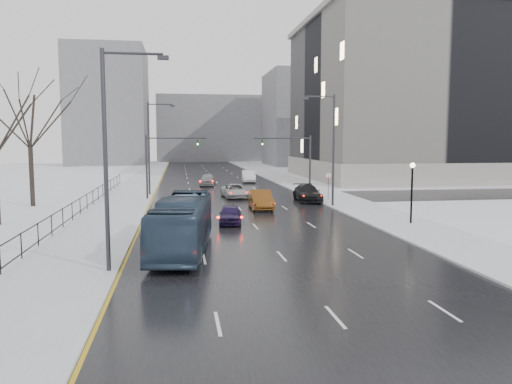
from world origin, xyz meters
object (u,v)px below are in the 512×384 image
streetlight_r_mid (331,145)px  sedan_center_near (230,214)px  sedan_right_cross (235,191)px  sedan_right_far (308,193)px  streetlight_l_far (151,144)px  bus (183,224)px  sedan_right_near (261,200)px  streetlight_l_near (111,150)px  lamppost_r_mid (412,184)px  sedan_center_far (208,179)px  tree_park_e (33,207)px  sedan_right_distant (249,176)px  no_uturn_sign (328,178)px  mast_signal_right (300,158)px  mast_signal_left (157,159)px

streetlight_r_mid → sedan_center_near: size_ratio=2.55×
sedan_center_near → sedan_right_cross: 16.06m
streetlight_r_mid → sedan_right_far: 6.52m
streetlight_l_far → bus: bearing=-83.6°
streetlight_l_far → sedan_right_near: (9.93, -12.45, -4.75)m
streetlight_l_near → sedan_right_cross: 30.06m
lamppost_r_mid → bus: lamppost_r_mid is taller
streetlight_l_near → sedan_right_near: (9.93, 19.55, -4.75)m
sedan_center_far → sedan_center_near: bearing=-82.9°
tree_park_e → sedan_right_far: tree_park_e is taller
tree_park_e → streetlight_l_far: size_ratio=1.35×
sedan_right_distant → streetlight_l_near: bearing=-100.3°
bus → no_uturn_sign: bearing=61.5°
sedan_right_cross → sedan_right_distant: (4.00, 18.51, 0.14)m
streetlight_l_near → lamppost_r_mid: streetlight_l_near is taller
streetlight_l_near → sedan_center_near: streetlight_l_near is taller
sedan_center_near → streetlight_r_mid: bearing=44.2°
bus → sedan_right_distant: bearing=84.5°
streetlight_r_mid → tree_park_e: bearing=171.4°
lamppost_r_mid → sedan_right_cross: bearing=119.8°
mast_signal_right → bus: (-12.37, -23.96, -2.59)m
streetlight_l_near → mast_signal_right: bearing=61.0°
tree_park_e → streetlight_r_mid: (26.37, -4.00, 5.62)m
sedan_right_cross → streetlight_l_near: bearing=-111.4°
sedan_right_cross → sedan_center_far: 14.28m
tree_park_e → lamppost_r_mid: 32.52m
streetlight_l_far → sedan_right_near: bearing=-51.4°
streetlight_l_far → sedan_right_cross: bearing=-22.7°
tree_park_e → sedan_right_cross: 19.22m
mast_signal_right → sedan_right_near: mast_signal_right is taller
mast_signal_right → tree_park_e: bearing=-171.1°
streetlight_l_far → no_uturn_sign: 19.41m
mast_signal_right → no_uturn_sign: (1.87, -4.00, -1.81)m
bus → sedan_right_near: bus is taller
streetlight_r_mid → sedan_right_far: size_ratio=1.84×
lamppost_r_mid → sedan_center_far: size_ratio=0.91×
sedan_center_near → sedan_right_cross: sedan_right_cross is taller
mast_signal_right → mast_signal_left: (-14.65, 0.00, 0.00)m
streetlight_r_mid → sedan_center_far: (-9.70, 22.51, -4.78)m
lamppost_r_mid → no_uturn_sign: 14.13m
sedan_right_distant → sedan_center_far: bearing=-139.3°
no_uturn_sign → bus: size_ratio=0.26×
streetlight_r_mid → mast_signal_left: 17.50m
streetlight_l_near → sedan_center_far: 43.28m
streetlight_l_far → sedan_right_near: 16.62m
sedan_right_distant → sedan_right_near: bearing=-90.9°
sedan_center_near → tree_park_e: bearing=151.6°
streetlight_r_mid → no_uturn_sign: streetlight_r_mid is taller
streetlight_l_near → sedan_right_far: bearing=57.7°
mast_signal_right → sedan_right_cross: 7.62m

